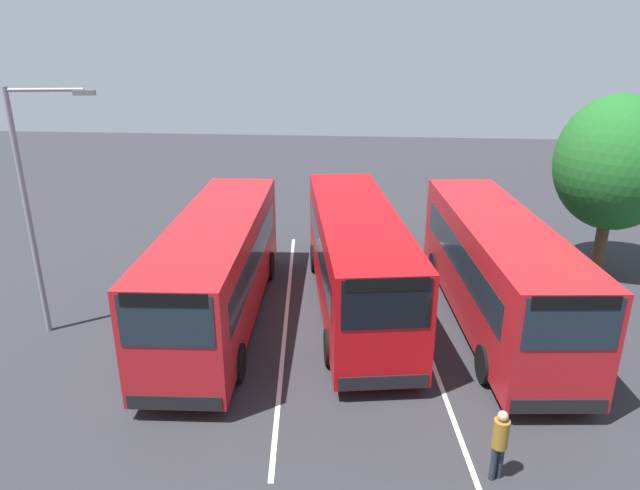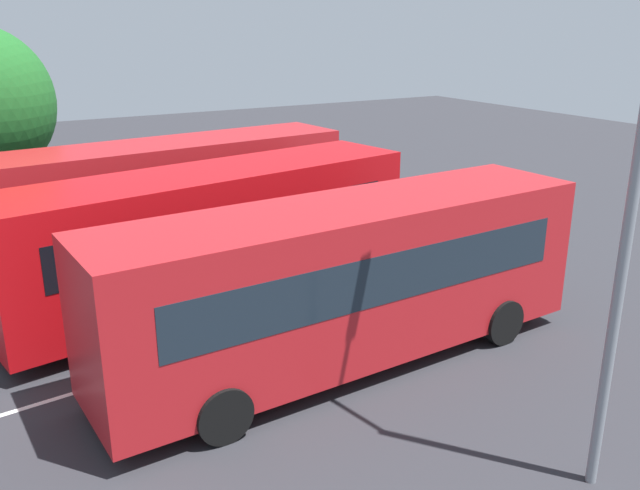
# 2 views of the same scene
# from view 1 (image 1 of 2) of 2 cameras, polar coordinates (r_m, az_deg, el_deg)

# --- Properties ---
(ground_plane) EXTENTS (70.91, 70.91, 0.00)m
(ground_plane) POSITION_cam_1_polar(r_m,az_deg,el_deg) (18.25, 3.15, -7.38)
(ground_plane) COLOR #2B2B30
(bus_far_left) EXTENTS (10.50, 2.95, 3.35)m
(bus_far_left) POSITION_cam_1_polar(r_m,az_deg,el_deg) (17.63, -10.29, -2.12)
(bus_far_left) COLOR #AD191E
(bus_far_left) RESTS_ON ground
(bus_center_left) EXTENTS (10.63, 4.04, 3.35)m
(bus_center_left) POSITION_cam_1_polar(r_m,az_deg,el_deg) (18.14, 3.70, -1.17)
(bus_center_left) COLOR #B70C11
(bus_center_left) RESTS_ON ground
(bus_center_right) EXTENTS (10.56, 3.39, 3.35)m
(bus_center_right) POSITION_cam_1_polar(r_m,az_deg,el_deg) (18.06, 17.39, -2.20)
(bus_center_right) COLOR #AD191E
(bus_center_right) RESTS_ON ground
(pedestrian) EXTENTS (0.43, 0.43, 1.61)m
(pedestrian) POSITION_cam_1_polar(r_m,az_deg,el_deg) (12.37, 17.68, -18.21)
(pedestrian) COLOR #232833
(pedestrian) RESTS_ON ground
(street_lamp) EXTENTS (0.58, 2.37, 7.24)m
(street_lamp) POSITION_cam_1_polar(r_m,az_deg,el_deg) (17.89, -26.93, 4.23)
(street_lamp) COLOR gray
(street_lamp) RESTS_ON ground
(depot_tree) EXTENTS (4.64, 4.17, 6.65)m
(depot_tree) POSITION_cam_1_polar(r_m,az_deg,el_deg) (23.08, 27.63, 7.33)
(depot_tree) COLOR #4C3823
(depot_tree) RESTS_ON ground
(lane_stripe_outer_left) EXTENTS (14.59, 1.64, 0.01)m
(lane_stripe_outer_left) POSITION_cam_1_polar(r_m,az_deg,el_deg) (18.42, -3.41, -7.09)
(lane_stripe_outer_left) COLOR silver
(lane_stripe_outer_left) RESTS_ON ground
(lane_stripe_inner_left) EXTENTS (14.59, 1.64, 0.01)m
(lane_stripe_inner_left) POSITION_cam_1_polar(r_m,az_deg,el_deg) (18.31, 9.76, -7.55)
(lane_stripe_inner_left) COLOR silver
(lane_stripe_inner_left) RESTS_ON ground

